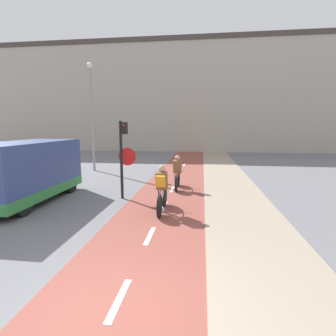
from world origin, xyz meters
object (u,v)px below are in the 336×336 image
at_px(cyclist_near, 162,191).
at_px(cyclist_far, 177,174).
at_px(street_lamp_far, 92,106).
at_px(traffic_light_pole, 123,151).
at_px(van, 27,172).

xyz_separation_m(cyclist_near, cyclist_far, (0.20, 3.25, -0.05)).
bearing_deg(street_lamp_far, traffic_light_pole, -58.05).
height_order(cyclist_near, van, van).
height_order(traffic_light_pole, cyclist_far, traffic_light_pole).
bearing_deg(van, traffic_light_pole, 14.29).
xyz_separation_m(traffic_light_pole, van, (-3.39, -0.86, -0.75)).
height_order(street_lamp_far, cyclist_near, street_lamp_far).
bearing_deg(cyclist_near, street_lamp_far, 125.98).
bearing_deg(cyclist_near, cyclist_far, 86.52).
xyz_separation_m(cyclist_far, van, (-5.29, -2.64, 0.42)).
height_order(street_lamp_far, cyclist_far, street_lamp_far).
xyz_separation_m(traffic_light_pole, cyclist_near, (1.70, -1.47, -1.12)).
relative_size(cyclist_near, cyclist_far, 1.04).
distance_m(cyclist_far, van, 5.92).
relative_size(traffic_light_pole, van, 0.64).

